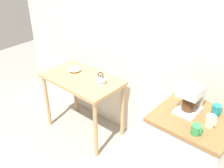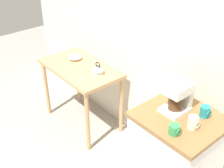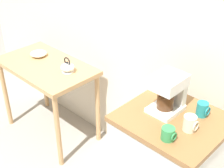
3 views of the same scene
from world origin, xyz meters
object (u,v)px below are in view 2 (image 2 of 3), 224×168
(teakettle, at_px, (98,70))
(mug_tall_green, at_px, (174,129))
(coffee_maker, at_px, (178,95))
(bowl_stoneware, at_px, (75,57))
(mug_small_cream, at_px, (193,122))
(mug_dark_teal, at_px, (205,112))

(teakettle, xyz_separation_m, mug_tall_green, (1.22, -0.25, 0.12))
(coffee_maker, bearing_deg, teakettle, 179.65)
(bowl_stoneware, xyz_separation_m, mug_small_cream, (1.71, -0.10, 0.14))
(mug_dark_teal, distance_m, mug_tall_green, 0.34)
(teakettle, relative_size, coffee_maker, 0.57)
(mug_dark_teal, xyz_separation_m, mug_small_cream, (0.02, -0.18, 0.00))
(mug_tall_green, bearing_deg, coffee_maker, 125.95)
(mug_dark_teal, bearing_deg, bowl_stoneware, -177.10)
(mug_small_cream, bearing_deg, teakettle, 175.85)
(bowl_stoneware, height_order, teakettle, teakettle)
(mug_dark_teal, bearing_deg, mug_small_cream, -82.97)
(teakettle, bearing_deg, mug_small_cream, -4.15)
(coffee_maker, height_order, mug_dark_teal, coffee_maker)
(teakettle, distance_m, coffee_maker, 1.07)
(bowl_stoneware, xyz_separation_m, teakettle, (0.45, -0.00, 0.02))
(mug_dark_teal, relative_size, mug_small_cream, 0.96)
(mug_small_cream, bearing_deg, mug_dark_teal, 97.03)
(teakettle, relative_size, mug_small_cream, 1.50)
(coffee_maker, relative_size, mug_tall_green, 3.03)
(coffee_maker, bearing_deg, mug_small_cream, -21.20)
(teakettle, height_order, mug_small_cream, mug_small_cream)
(bowl_stoneware, xyz_separation_m, mug_dark_teal, (1.69, 0.09, 0.14))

